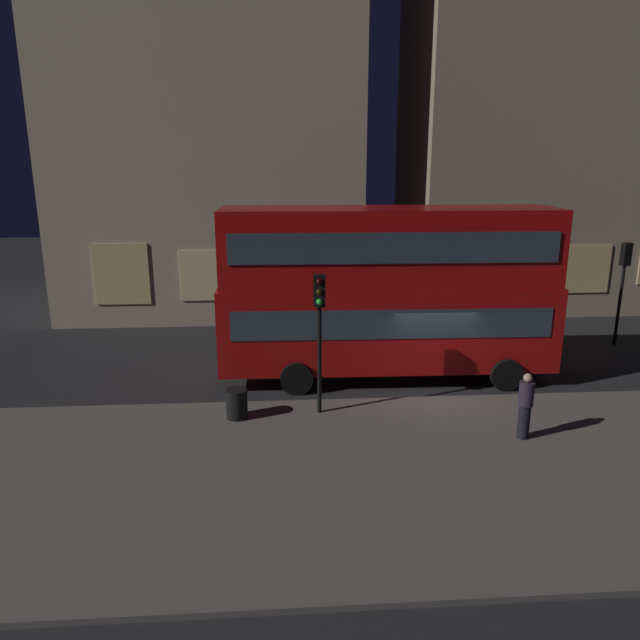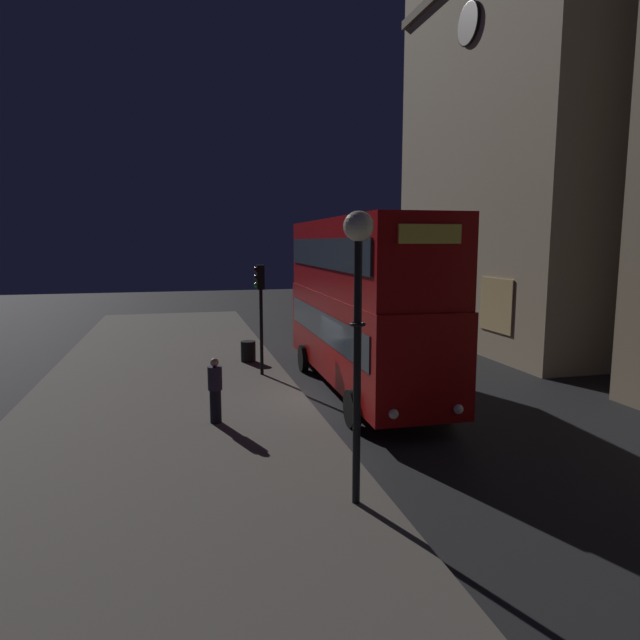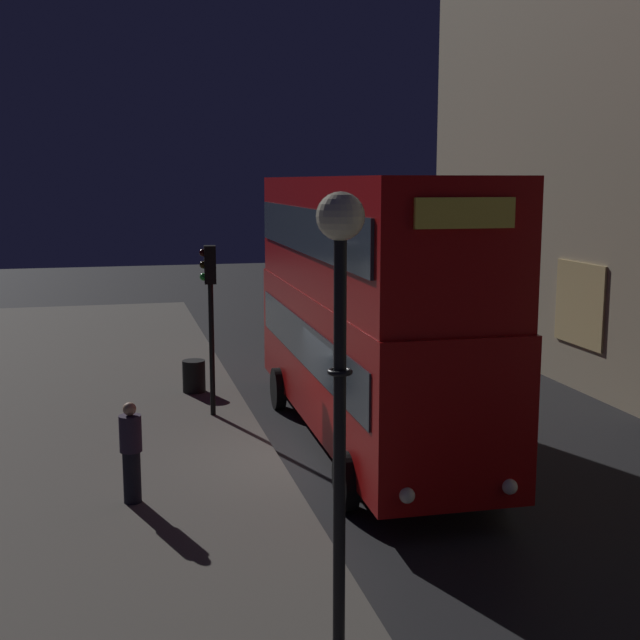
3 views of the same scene
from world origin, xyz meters
name	(u,v)px [view 2 (image 2 of 3)]	position (x,y,z in m)	size (l,w,h in m)	color
ground_plane	(333,402)	(0.00, 0.00, 0.00)	(80.00, 80.00, 0.00)	#232326
sidewalk_slab	(165,412)	(0.00, -4.88, 0.06)	(44.00, 8.31, 0.12)	#5B564F
building_with_clock	(554,139)	(-7.63, 12.79, 9.54)	(13.27, 9.92, 19.07)	tan
double_decker_bus	(361,297)	(-1.24, 1.27, 3.04)	(10.69, 3.00, 5.49)	#9E0C0C
traffic_light_near_kerb	(260,296)	(-3.58, -1.63, 2.91)	(0.34, 0.37, 3.87)	black
street_lamp	(358,288)	(6.58, -1.38, 4.01)	(0.52, 0.52, 5.19)	black
pedestrian	(215,390)	(1.42, -3.54, 1.00)	(0.37, 0.37, 1.71)	black
litter_bin	(248,351)	(-5.84, -1.82, 0.53)	(0.58, 0.58, 0.81)	black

